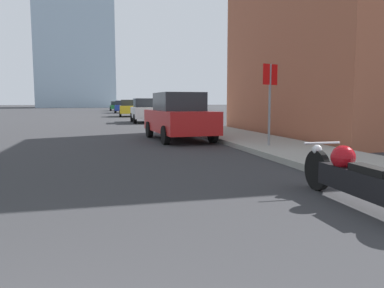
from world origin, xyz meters
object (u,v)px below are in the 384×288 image
parked_car_white (144,111)px  parked_car_yellow (128,108)px  pedestrian (198,110)px  parked_car_blue (121,107)px  stop_sign (270,91)px  motorcycle (353,176)px  parked_car_red (179,117)px  parked_car_green (116,106)px

parked_car_white → parked_car_yellow: parked_car_white is taller
parked_car_white → pedestrian: 9.06m
parked_car_yellow → parked_car_blue: (0.09, 12.84, -0.01)m
parked_car_white → stop_sign: size_ratio=1.74×
parked_car_blue → parked_car_yellow: bearing=-86.1°
motorcycle → parked_car_blue: bearing=92.2°
motorcycle → parked_car_blue: 46.57m
motorcycle → parked_car_white: parked_car_white is taller
motorcycle → parked_car_red: size_ratio=0.57×
parked_car_blue → stop_sign: (1.88, -40.75, 0.95)m
parked_car_yellow → pedestrian: 20.56m
parked_car_red → motorcycle: bearing=-91.0°
parked_car_green → parked_car_red: bearing=-90.3°
parked_car_white → pedestrian: (1.56, -8.93, 0.21)m
parked_car_yellow → parked_car_green: parked_car_yellow is taller
motorcycle → pedestrian: 13.33m
parked_car_blue → pedestrian: pedestrian is taller
stop_sign → parked_car_yellow: bearing=94.0°
pedestrian → motorcycle: bearing=-95.7°
parked_car_white → parked_car_red: bearing=-90.5°
stop_sign → motorcycle: bearing=-104.6°
parked_car_yellow → parked_car_green: bearing=93.7°
parked_car_white → parked_car_blue: size_ratio=0.94×
parked_car_red → parked_car_white: 12.72m
parked_car_blue → parked_car_green: bearing=95.0°
parked_car_yellow → motorcycle: bearing=-85.7°
stop_sign → pedestrian: 7.46m
parked_car_blue → parked_car_red: bearing=-85.9°
parked_car_white → stop_sign: bearing=-83.3°
parked_car_white → parked_car_green: bearing=91.0°
motorcycle → parked_car_green: size_ratio=0.63×
parked_car_yellow → stop_sign: stop_sign is taller
parked_car_white → parked_car_green: 37.46m
parked_car_red → parked_car_green: 50.18m
parked_car_blue → parked_car_green: size_ratio=1.08×
stop_sign → pedestrian: (-0.19, 7.43, -0.72)m
parked_car_green → pedestrian: bearing=-88.1°
parked_car_white → parked_car_yellow: bearing=91.7°
parked_car_white → stop_sign: (1.75, -16.35, 0.93)m
parked_car_blue → stop_sign: 40.81m
motorcycle → parked_car_yellow: parked_car_yellow is taller
parked_car_blue → pedestrian: 33.37m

